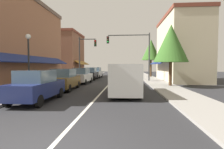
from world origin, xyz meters
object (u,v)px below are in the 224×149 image
parked_car_third_left (81,76)px  tree_right_near (171,43)px  traffic_signal_mast_arm (135,48)px  street_lamp_left_near (29,53)px  parked_car_nearest_left (37,86)px  parked_car_far_left (90,74)px  van_in_lane (125,78)px  parked_car_second_left (64,79)px  traffic_signal_left_corner (85,52)px  parked_car_distant_left (96,73)px  tree_right_far (151,50)px

parked_car_third_left → tree_right_near: bearing=-12.3°
traffic_signal_mast_arm → tree_right_near: traffic_signal_mast_arm is taller
parked_car_third_left → street_lamp_left_near: 7.95m
street_lamp_left_near → parked_car_nearest_left: bearing=-53.2°
parked_car_far_left → van_in_lane: bearing=-69.2°
traffic_signal_mast_arm → van_in_lane: bearing=-96.6°
parked_car_second_left → parked_car_third_left: bearing=88.1°
parked_car_third_left → traffic_signal_mast_arm: traffic_signal_mast_arm is taller
parked_car_second_left → traffic_signal_left_corner: (-0.76, 10.52, 3.04)m
parked_car_third_left → van_in_lane: (4.94, -7.27, 0.27)m
traffic_signal_mast_arm → street_lamp_left_near: 13.45m
tree_right_near → traffic_signal_left_corner: bearing=143.4°
parked_car_nearest_left → van_in_lane: bearing=30.0°
parked_car_distant_left → traffic_signal_mast_arm: (6.13, -6.07, 3.36)m
traffic_signal_left_corner → tree_right_near: bearing=-36.6°
parked_car_second_left → tree_right_far: tree_right_far is taller
parked_car_nearest_left → parked_car_distant_left: size_ratio=0.99×
traffic_signal_mast_arm → tree_right_near: 6.37m
parked_car_third_left → parked_car_far_left: size_ratio=1.01×
traffic_signal_left_corner → tree_right_near: (10.12, -7.52, 0.21)m
parked_car_third_left → tree_right_far: bearing=52.9°
parked_car_nearest_left → tree_right_far: (9.32, 21.75, 3.91)m
tree_right_near → parked_car_nearest_left: bearing=-139.9°
parked_car_nearest_left → van_in_lane: van_in_lane is taller
parked_car_nearest_left → parked_car_second_left: size_ratio=0.99×
parked_car_far_left → tree_right_near: size_ratio=0.69×
parked_car_second_left → traffic_signal_left_corner: traffic_signal_left_corner is taller
parked_car_nearest_left → traffic_signal_mast_arm: bearing=65.5°
parked_car_far_left → street_lamp_left_near: (-1.82, -12.89, 2.04)m
parked_car_far_left → tree_right_far: size_ratio=0.62×
van_in_lane → traffic_signal_mast_arm: size_ratio=0.84×
street_lamp_left_near → tree_right_far: bearing=59.5°
parked_car_second_left → parked_car_distant_left: 14.62m
parked_car_nearest_left → parked_car_distant_left: (-0.04, 19.38, 0.00)m
parked_car_distant_left → tree_right_far: 10.41m
traffic_signal_mast_arm → tree_right_near: (3.12, -5.55, -0.11)m
traffic_signal_mast_arm → tree_right_far: tree_right_far is taller
traffic_signal_left_corner → street_lamp_left_near: 12.75m
traffic_signal_mast_arm → parked_car_nearest_left: bearing=-114.6°
parked_car_far_left → street_lamp_left_near: bearing=-98.7°
parked_car_nearest_left → street_lamp_left_near: (-1.95, 2.61, 2.04)m
van_in_lane → parked_car_far_left: bearing=109.8°
parked_car_far_left → tree_right_far: bearing=32.7°
parked_car_third_left → van_in_lane: size_ratio=0.79×
tree_right_near → street_lamp_left_near: bearing=-155.3°
parked_car_third_left → street_lamp_left_near: size_ratio=0.97×
street_lamp_left_near → parked_car_distant_left: bearing=83.5°
parked_car_third_left → traffic_signal_left_corner: size_ratio=0.69×
parked_car_far_left → traffic_signal_mast_arm: (6.23, -2.19, 3.36)m
parked_car_nearest_left → traffic_signal_mast_arm: traffic_signal_mast_arm is taller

